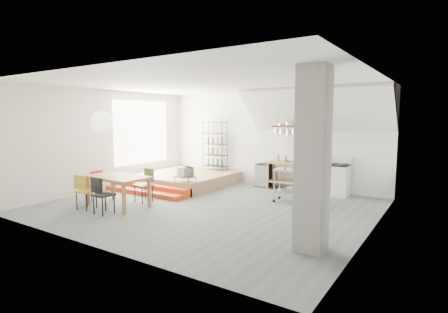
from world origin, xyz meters
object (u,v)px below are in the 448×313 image
Objects in this scene: stove at (338,180)px; rolling_cart at (292,181)px; dining_table at (118,179)px; mini_fridge at (264,175)px.

rolling_cart is (-0.82, -1.58, 0.12)m from stove.
stove is 6.33m from dining_table.
stove reaches higher than rolling_cart.
stove reaches higher than mini_fridge.
mini_fridge is at bearing 69.08° from dining_table.
dining_table is 4.92m from mini_fridge.
stove is at bearing -1.01° from mini_fridge.
mini_fridge is (-1.68, 1.62, -0.21)m from rolling_cart.
stove is at bearing 57.84° from rolling_cart.
stove is 0.68× the size of dining_table.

